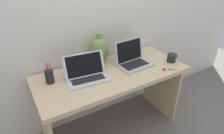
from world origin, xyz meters
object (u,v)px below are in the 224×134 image
object	(u,v)px
laptop_right	(132,58)
green_vase	(99,49)
pen_cup	(49,76)
laptop_left	(86,72)
coffee_mug	(172,58)
scissors	(167,69)

from	to	relation	value
laptop_right	green_vase	xyz separation A→B (m)	(-0.24, 0.21, 0.06)
pen_cup	laptop_left	bearing A→B (deg)	-17.45
laptop_left	coffee_mug	size ratio (longest dim) A/B	3.07
pen_cup	scissors	world-z (taller)	pen_cup
laptop_left	pen_cup	distance (m)	0.30
coffee_mug	pen_cup	bearing A→B (deg)	168.22
coffee_mug	scissors	distance (m)	0.18
scissors	laptop_right	bearing A→B (deg)	129.70
laptop_right	scissors	bearing A→B (deg)	-50.30
green_vase	coffee_mug	xyz separation A→B (m)	(0.61, -0.37, -0.09)
green_vase	scissors	xyz separation A→B (m)	(0.45, -0.46, -0.12)
laptop_right	green_vase	distance (m)	0.32
pen_cup	scissors	size ratio (longest dim) A/B	1.34
laptop_right	coffee_mug	xyz separation A→B (m)	(0.36, -0.16, -0.02)
coffee_mug	pen_cup	world-z (taller)	pen_cup
laptop_left	pen_cup	size ratio (longest dim) A/B	1.97
green_vase	pen_cup	xyz separation A→B (m)	(-0.52, -0.13, -0.07)
green_vase	laptop_left	bearing A→B (deg)	-137.59
pen_cup	scissors	bearing A→B (deg)	-18.88
laptop_left	scissors	xyz separation A→B (m)	(0.69, -0.25, -0.05)
green_vase	scissors	distance (m)	0.66
pen_cup	coffee_mug	bearing A→B (deg)	-11.78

